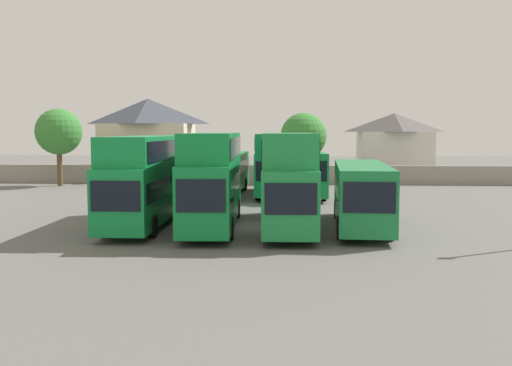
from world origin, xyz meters
TOP-DOWN VIEW (x-y plane):
  - ground at (0.00, 18.00)m, footprint 140.00×140.00m
  - depot_boundary_wall at (0.00, 25.00)m, footprint 56.00×0.50m
  - bus_1 at (-5.82, 0.03)m, footprint 2.69×11.08m
  - bus_2 at (-2.11, -0.30)m, footprint 2.88×11.53m
  - bus_3 at (1.90, -0.25)m, footprint 2.75×11.54m
  - bus_4 at (5.71, -0.20)m, footprint 3.21×10.65m
  - bus_5 at (-3.17, 15.26)m, footprint 3.14×11.56m
  - bus_6 at (0.80, 15.38)m, footprint 2.69×10.74m
  - bus_7 at (3.20, 14.70)m, footprint 3.07×10.33m
  - house_terrace_left at (-13.27, 31.54)m, footprint 9.58×7.86m
  - house_terrace_centre at (13.18, 31.87)m, footprint 7.56×6.94m
  - tree_left_of_lot at (-19.35, 22.00)m, footprint 4.26×4.26m
  - tree_behind_wall at (3.44, 27.50)m, footprint 4.62×4.62m

SIDE VIEW (x-z plane):
  - ground at x=0.00m, z-range 0.00..0.00m
  - depot_boundary_wall at x=0.00m, z-range 0.00..1.80m
  - bus_5 at x=-3.17m, z-range 0.24..3.56m
  - bus_4 at x=5.71m, z-range 0.24..3.62m
  - bus_7 at x=3.20m, z-range 0.25..3.77m
  - bus_1 at x=-5.82m, z-range 0.31..5.15m
  - bus_6 at x=0.80m, z-range 0.31..5.20m
  - bus_3 at x=1.90m, z-range 0.32..5.32m
  - bus_2 at x=-2.11m, z-range 0.32..5.32m
  - house_terrace_centre at x=13.18m, z-range 0.07..7.06m
  - house_terrace_left at x=-13.27m, z-range 0.09..8.67m
  - tree_behind_wall at x=3.44m, z-range 1.14..8.06m
  - tree_left_of_lot at x=-19.35m, z-range 1.42..8.60m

